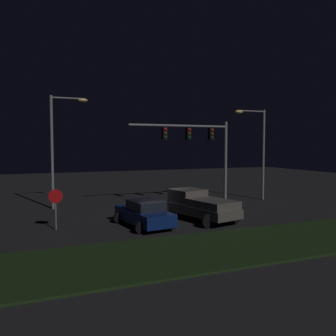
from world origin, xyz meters
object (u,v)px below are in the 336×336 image
object	(u,v)px
pickup_truck	(198,204)
street_lamp_right	(257,142)
stop_sign	(56,201)
traffic_signal_gantry	(199,142)
street_lamp_left	(60,138)
car_sedan	(144,214)

from	to	relation	value
pickup_truck	street_lamp_right	bearing A→B (deg)	-70.03
street_lamp_right	stop_sign	xyz separation A→B (m)	(-16.76, -4.76, -3.29)
traffic_signal_gantry	stop_sign	xyz separation A→B (m)	(-11.40, -4.99, -3.34)
street_lamp_left	stop_sign	distance (m)	7.80
car_sedan	traffic_signal_gantry	bearing A→B (deg)	-54.82
pickup_truck	car_sedan	world-z (taller)	pickup_truck
pickup_truck	car_sedan	size ratio (longest dim) A/B	1.24
pickup_truck	street_lamp_left	size ratio (longest dim) A/B	0.70
street_lamp_right	stop_sign	bearing A→B (deg)	-164.15
pickup_truck	street_lamp_right	xyz separation A→B (m)	(8.35, 5.34, 3.85)
pickup_truck	stop_sign	size ratio (longest dim) A/B	2.56
car_sedan	stop_sign	xyz separation A→B (m)	(-4.72, 1.10, 0.82)
pickup_truck	street_lamp_right	size ratio (longest dim) A/B	0.75
traffic_signal_gantry	street_lamp_left	size ratio (longest dim) A/B	1.02
street_lamp_left	stop_sign	size ratio (longest dim) A/B	3.66
street_lamp_left	stop_sign	xyz separation A→B (m)	(-1.01, -6.86, -3.59)
car_sedan	stop_sign	world-z (taller)	stop_sign
street_lamp_left	street_lamp_right	world-z (taller)	street_lamp_left
traffic_signal_gantry	pickup_truck	bearing A→B (deg)	-118.18
stop_sign	pickup_truck	bearing A→B (deg)	-3.93
pickup_truck	traffic_signal_gantry	size ratio (longest dim) A/B	0.69
car_sedan	street_lamp_left	distance (m)	9.83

